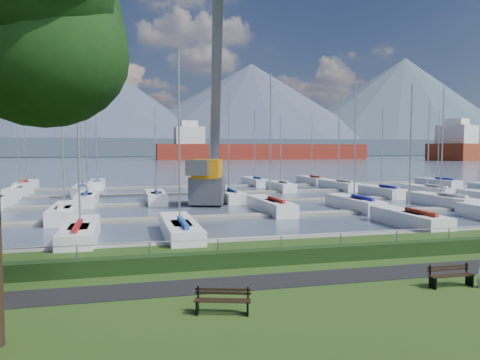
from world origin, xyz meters
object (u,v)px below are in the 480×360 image
object	(u,v)px
bench_left	(223,301)
bench_right	(451,276)
crane	(209,148)
tree	(23,20)

from	to	relation	value
bench_left	bench_right	bearing A→B (deg)	22.22
bench_left	bench_right	world-z (taller)	same
crane	bench_right	bearing A→B (deg)	-65.17
bench_right	crane	xyz separation A→B (m)	(-3.70, 30.92, 4.91)
crane	tree	bearing A→B (deg)	-90.16
tree	crane	xyz separation A→B (m)	(10.73, 32.72, -3.22)
bench_left	crane	size ratio (longest dim) A/B	0.08
bench_right	bench_left	bearing A→B (deg)	-174.39
bench_left	crane	bearing A→B (deg)	97.83
bench_right	tree	world-z (taller)	tree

